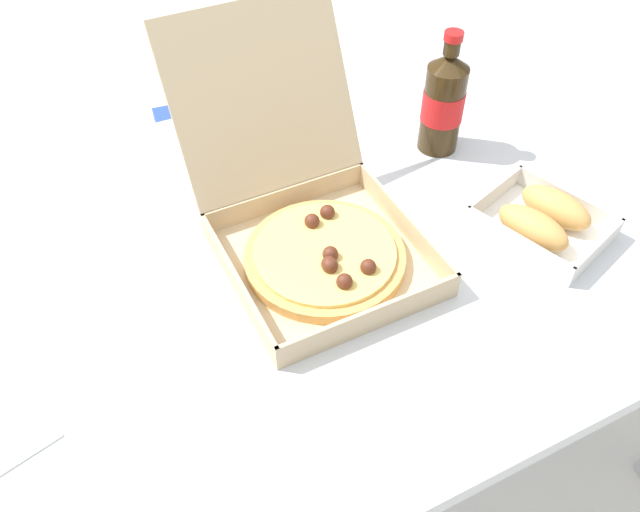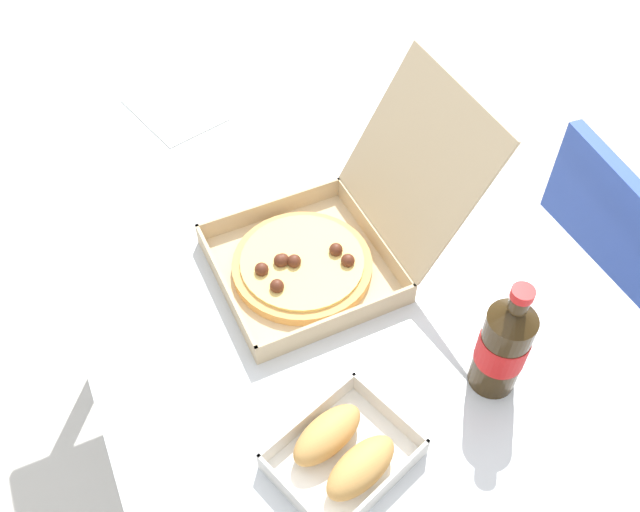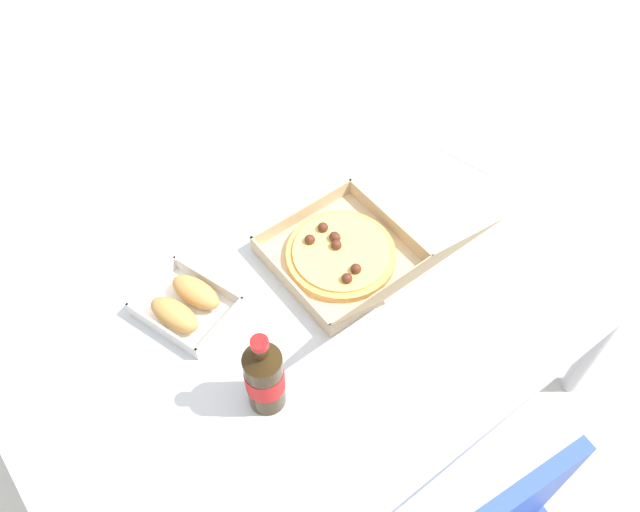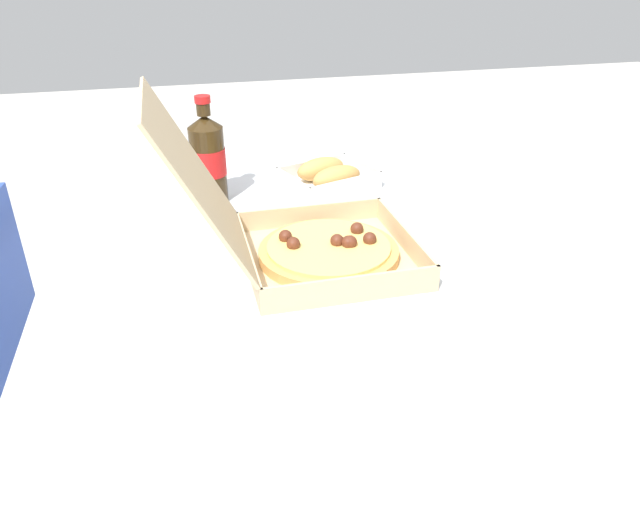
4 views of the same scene
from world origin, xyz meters
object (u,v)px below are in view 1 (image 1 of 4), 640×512
object	(u,v)px
cola_bottle	(443,102)
bread_side_box	(544,220)
pizza_box_open	(314,228)
chair	(246,137)

from	to	relation	value
cola_bottle	bread_side_box	bearing A→B (deg)	-85.23
pizza_box_open	bread_side_box	size ratio (longest dim) A/B	1.87
pizza_box_open	cola_bottle	xyz separation A→B (m)	(0.32, 0.14, 0.05)
chair	cola_bottle	distance (m)	0.68
bread_side_box	chair	bearing A→B (deg)	104.55
bread_side_box	cola_bottle	size ratio (longest dim) A/B	1.02
chair	cola_bottle	size ratio (longest dim) A/B	3.71
chair	pizza_box_open	xyz separation A→B (m)	(-0.13, -0.68, 0.31)
bread_side_box	cola_bottle	xyz separation A→B (m)	(-0.02, 0.27, 0.07)
pizza_box_open	bread_side_box	bearing A→B (deg)	-20.25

